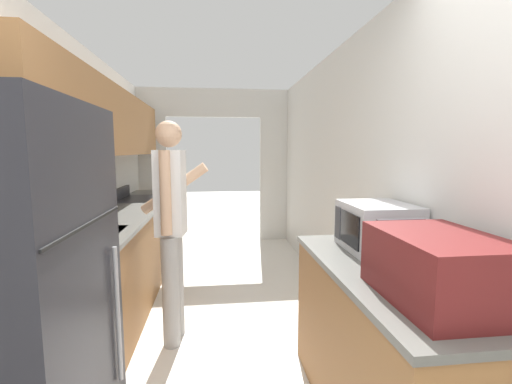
{
  "coord_description": "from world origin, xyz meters",
  "views": [
    {
      "loc": [
        0.02,
        -0.69,
        1.51
      ],
      "look_at": [
        0.47,
        3.09,
        1.05
      ],
      "focal_mm": 24.0,
      "sensor_mm": 36.0,
      "label": 1
    }
  ],
  "objects_px": {
    "person": "(171,225)",
    "microwave": "(377,227)",
    "suitcase": "(438,267)",
    "range_oven": "(145,232)",
    "knife": "(157,193)"
  },
  "relations": [
    {
      "from": "range_oven",
      "to": "person",
      "type": "height_order",
      "value": "person"
    },
    {
      "from": "person",
      "to": "knife",
      "type": "xyz_separation_m",
      "value": [
        -0.5,
        2.34,
        -0.03
      ]
    },
    {
      "from": "suitcase",
      "to": "person",
      "type": "bearing_deg",
      "value": 131.27
    },
    {
      "from": "microwave",
      "to": "knife",
      "type": "bearing_deg",
      "value": 120.92
    },
    {
      "from": "microwave",
      "to": "knife",
      "type": "height_order",
      "value": "microwave"
    },
    {
      "from": "suitcase",
      "to": "microwave",
      "type": "height_order",
      "value": "microwave"
    },
    {
      "from": "range_oven",
      "to": "person",
      "type": "relative_size",
      "value": 0.6
    },
    {
      "from": "knife",
      "to": "person",
      "type": "bearing_deg",
      "value": -36.14
    },
    {
      "from": "person",
      "to": "knife",
      "type": "relative_size",
      "value": 6.11
    },
    {
      "from": "person",
      "to": "suitcase",
      "type": "height_order",
      "value": "person"
    },
    {
      "from": "microwave",
      "to": "suitcase",
      "type": "bearing_deg",
      "value": -97.06
    },
    {
      "from": "range_oven",
      "to": "knife",
      "type": "relative_size",
      "value": 3.67
    },
    {
      "from": "person",
      "to": "microwave",
      "type": "distance_m",
      "value": 1.5
    },
    {
      "from": "microwave",
      "to": "range_oven",
      "type": "bearing_deg",
      "value": 126.89
    },
    {
      "from": "range_oven",
      "to": "knife",
      "type": "bearing_deg",
      "value": 81.0
    }
  ]
}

